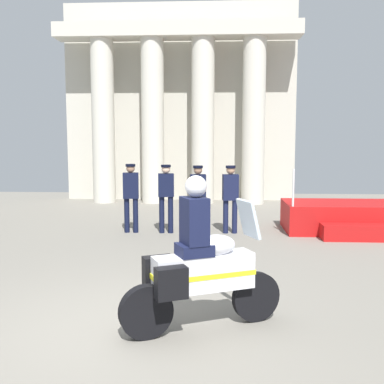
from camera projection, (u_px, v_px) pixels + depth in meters
The scene contains 8 objects.
ground_plane at pixel (125, 328), 5.74m from camera, with size 28.48×28.48×0.00m, color gray.
colonnade_backdrop at pixel (179, 103), 16.97m from camera, with size 8.65×1.66×7.32m.
reviewing_stand at pixel (347, 218), 11.62m from camera, with size 3.10×2.15×1.62m.
officer_in_row_0 at pixel (131, 192), 11.43m from camera, with size 0.41×0.27×1.71m.
officer_in_row_1 at pixel (166, 193), 11.38m from camera, with size 0.41×0.27×1.69m.
officer_in_row_2 at pixel (198, 193), 11.35m from camera, with size 0.41×0.27×1.67m.
officer_in_row_3 at pixel (230, 194), 11.35m from camera, with size 0.41×0.27×1.67m.
motorcycle_with_rider at pixel (198, 267), 5.57m from camera, with size 1.96×1.07×1.90m.
Camera 1 is at (1.14, -5.45, 2.33)m, focal length 43.34 mm.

